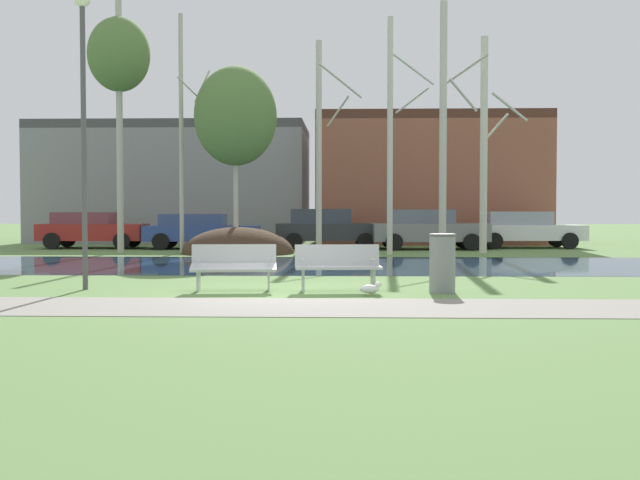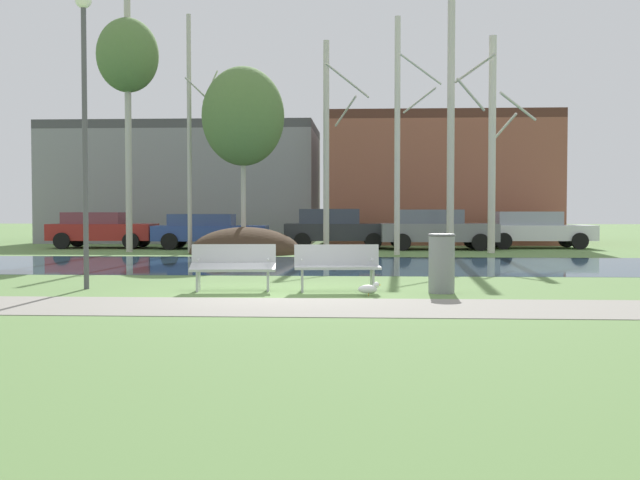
{
  "view_description": "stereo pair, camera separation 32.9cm",
  "coord_description": "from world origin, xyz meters",
  "px_view_note": "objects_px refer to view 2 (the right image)",
  "views": [
    {
      "loc": [
        1.14,
        -14.15,
        1.53
      ],
      "look_at": [
        0.61,
        1.33,
        0.94
      ],
      "focal_mm": 44.52,
      "sensor_mm": 36.0,
      "label": 1
    },
    {
      "loc": [
        1.47,
        -14.13,
        1.53
      ],
      "look_at": [
        0.61,
        1.33,
        0.94
      ],
      "focal_mm": 44.52,
      "sensor_mm": 36.0,
      "label": 2
    }
  ],
  "objects_px": {
    "trash_bin": "(442,262)",
    "seagull": "(369,289)",
    "bench_right": "(337,266)",
    "parked_sedan_second_blue": "(209,230)",
    "streetlamp": "(84,93)",
    "parked_van_nearest_red": "(101,229)",
    "parked_suv_fifth_white": "(533,229)",
    "parked_hatch_third_dark": "(335,228)",
    "parked_wagon_fourth_grey": "(436,229)",
    "bench_left": "(233,266)"
  },
  "relations": [
    {
      "from": "trash_bin",
      "to": "seagull",
      "type": "xyz_separation_m",
      "value": [
        -1.33,
        -0.59,
        -0.43
      ]
    },
    {
      "from": "bench_right",
      "to": "parked_sedan_second_blue",
      "type": "height_order",
      "value": "parked_sedan_second_blue"
    },
    {
      "from": "seagull",
      "to": "streetlamp",
      "type": "distance_m",
      "value": 6.6
    },
    {
      "from": "bench_right",
      "to": "parked_van_nearest_red",
      "type": "height_order",
      "value": "parked_van_nearest_red"
    },
    {
      "from": "trash_bin",
      "to": "parked_suv_fifth_white",
      "type": "distance_m",
      "value": 17.83
    },
    {
      "from": "seagull",
      "to": "parked_sedan_second_blue",
      "type": "bearing_deg",
      "value": 110.28
    },
    {
      "from": "parked_suv_fifth_white",
      "to": "parked_sedan_second_blue",
      "type": "bearing_deg",
      "value": -175.36
    },
    {
      "from": "bench_right",
      "to": "parked_hatch_third_dark",
      "type": "xyz_separation_m",
      "value": [
        -0.62,
        16.47,
        0.34
      ]
    },
    {
      "from": "parked_wagon_fourth_grey",
      "to": "streetlamp",
      "type": "bearing_deg",
      "value": -117.55
    },
    {
      "from": "bench_right",
      "to": "streetlamp",
      "type": "distance_m",
      "value": 5.85
    },
    {
      "from": "streetlamp",
      "to": "parked_hatch_third_dark",
      "type": "xyz_separation_m",
      "value": [
        4.22,
        16.31,
        -2.95
      ]
    },
    {
      "from": "parked_sedan_second_blue",
      "to": "parked_suv_fifth_white",
      "type": "height_order",
      "value": "parked_suv_fifth_white"
    },
    {
      "from": "parked_suv_fifth_white",
      "to": "parked_van_nearest_red",
      "type": "bearing_deg",
      "value": -177.77
    },
    {
      "from": "bench_left",
      "to": "streetlamp",
      "type": "relative_size",
      "value": 0.29
    },
    {
      "from": "streetlamp",
      "to": "parked_suv_fifth_white",
      "type": "height_order",
      "value": "streetlamp"
    },
    {
      "from": "trash_bin",
      "to": "parked_van_nearest_red",
      "type": "distance_m",
      "value": 20.21
    },
    {
      "from": "streetlamp",
      "to": "parked_wagon_fourth_grey",
      "type": "bearing_deg",
      "value": 62.45
    },
    {
      "from": "seagull",
      "to": "parked_hatch_third_dark",
      "type": "xyz_separation_m",
      "value": [
        -1.21,
        17.26,
        0.68
      ]
    },
    {
      "from": "bench_left",
      "to": "parked_wagon_fourth_grey",
      "type": "bearing_deg",
      "value": 71.62
    },
    {
      "from": "bench_left",
      "to": "parked_van_nearest_red",
      "type": "bearing_deg",
      "value": 116.22
    },
    {
      "from": "seagull",
      "to": "parked_van_nearest_red",
      "type": "relative_size",
      "value": 0.1
    },
    {
      "from": "seagull",
      "to": "parked_suv_fifth_white",
      "type": "xyz_separation_m",
      "value": [
        6.59,
        17.62,
        0.64
      ]
    },
    {
      "from": "seagull",
      "to": "streetlamp",
      "type": "relative_size",
      "value": 0.07
    },
    {
      "from": "bench_left",
      "to": "trash_bin",
      "type": "xyz_separation_m",
      "value": [
        3.88,
        -0.2,
        0.09
      ]
    },
    {
      "from": "streetlamp",
      "to": "parked_sedan_second_blue",
      "type": "height_order",
      "value": "streetlamp"
    },
    {
      "from": "bench_left",
      "to": "parked_hatch_third_dark",
      "type": "bearing_deg",
      "value": 85.35
    },
    {
      "from": "bench_left",
      "to": "parked_hatch_third_dark",
      "type": "distance_m",
      "value": 16.53
    },
    {
      "from": "parked_sedan_second_blue",
      "to": "parked_van_nearest_red",
      "type": "bearing_deg",
      "value": 175.24
    },
    {
      "from": "bench_left",
      "to": "parked_suv_fifth_white",
      "type": "xyz_separation_m",
      "value": [
        9.14,
        16.84,
        0.29
      ]
    },
    {
      "from": "trash_bin",
      "to": "parked_wagon_fourth_grey",
      "type": "distance_m",
      "value": 15.92
    },
    {
      "from": "bench_left",
      "to": "parked_van_nearest_red",
      "type": "relative_size",
      "value": 0.4
    },
    {
      "from": "bench_right",
      "to": "parked_wagon_fourth_grey",
      "type": "relative_size",
      "value": 0.37
    },
    {
      "from": "parked_van_nearest_red",
      "to": "parked_suv_fifth_white",
      "type": "relative_size",
      "value": 0.92
    },
    {
      "from": "bench_right",
      "to": "parked_suv_fifth_white",
      "type": "xyz_separation_m",
      "value": [
        7.18,
        16.84,
        0.29
      ]
    },
    {
      "from": "parked_hatch_third_dark",
      "to": "parked_van_nearest_red",
      "type": "bearing_deg",
      "value": -178.14
    },
    {
      "from": "trash_bin",
      "to": "seagull",
      "type": "distance_m",
      "value": 1.52
    },
    {
      "from": "streetlamp",
      "to": "parked_sedan_second_blue",
      "type": "xyz_separation_m",
      "value": [
        -0.7,
        15.64,
        -3.03
      ]
    },
    {
      "from": "bench_right",
      "to": "trash_bin",
      "type": "bearing_deg",
      "value": -5.82
    },
    {
      "from": "trash_bin",
      "to": "parked_suv_fifth_white",
      "type": "xyz_separation_m",
      "value": [
        5.25,
        17.03,
        0.2
      ]
    },
    {
      "from": "parked_van_nearest_red",
      "to": "parked_wagon_fourth_grey",
      "type": "distance_m",
      "value": 13.18
    },
    {
      "from": "parked_wagon_fourth_grey",
      "to": "parked_suv_fifth_white",
      "type": "height_order",
      "value": "parked_wagon_fourth_grey"
    },
    {
      "from": "trash_bin",
      "to": "seagull",
      "type": "bearing_deg",
      "value": -156.22
    },
    {
      "from": "bench_right",
      "to": "parked_hatch_third_dark",
      "type": "bearing_deg",
      "value": 92.17
    },
    {
      "from": "trash_bin",
      "to": "parked_wagon_fourth_grey",
      "type": "xyz_separation_m",
      "value": [
        1.32,
        15.86,
        0.24
      ]
    },
    {
      "from": "parked_hatch_third_dark",
      "to": "parked_wagon_fourth_grey",
      "type": "bearing_deg",
      "value": -11.85
    },
    {
      "from": "bench_right",
      "to": "bench_left",
      "type": "bearing_deg",
      "value": 180.0
    },
    {
      "from": "trash_bin",
      "to": "parked_hatch_third_dark",
      "type": "xyz_separation_m",
      "value": [
        -2.55,
        16.67,
        0.25
      ]
    },
    {
      "from": "trash_bin",
      "to": "parked_wagon_fourth_grey",
      "type": "relative_size",
      "value": 0.25
    },
    {
      "from": "bench_left",
      "to": "parked_wagon_fourth_grey",
      "type": "relative_size",
      "value": 0.37
    },
    {
      "from": "seagull",
      "to": "streetlamp",
      "type": "xyz_separation_m",
      "value": [
        -5.43,
        0.95,
        3.63
      ]
    }
  ]
}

